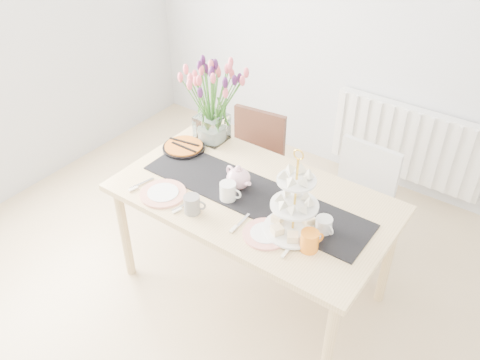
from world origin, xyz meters
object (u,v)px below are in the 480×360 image
Objects in this scene: dining_table at (253,206)px; mug_white at (228,192)px; cake_stand at (294,212)px; mug_grey at (192,204)px; teapot at (238,178)px; mug_orange at (309,241)px; chair_brown at (253,158)px; tart_tin at (184,147)px; plate_left at (163,193)px; plate_right at (266,234)px; tulip_vase at (210,90)px; radiator at (408,143)px; cream_jug at (324,225)px; chair_white at (358,196)px.

dining_table is 0.20m from mug_white.
mug_grey is (-0.53, -0.19, -0.08)m from cake_stand.
teapot reaches higher than mug_orange.
mug_grey is (0.26, -0.98, 0.33)m from chair_brown.
plate_left is at bearing -63.69° from tart_tin.
plate_right is at bearing -132.22° from cake_stand.
plate_right is at bearing -35.53° from tulip_vase.
dining_table is 0.53m from mug_orange.
mug_grey is 0.44m from plate_right.
mug_white is (-0.10, -0.11, 0.13)m from dining_table.
dining_table is 0.18m from teapot.
radiator is at bearing 48.54° from mug_grey.
cake_stand reaches higher than plate_left.
teapot reaches higher than radiator.
mug_orange is at bearing -87.25° from radiator.
tulip_vase reaches higher than tart_tin.
cream_jug is at bearing 30.98° from mug_orange.
cake_stand is at bearing -20.97° from dining_table.
tart_tin is at bearing -173.68° from teapot.
plate_left is (-0.90, -0.25, -0.04)m from cream_jug.
cake_stand reaches higher than chair_brown.
cream_jug is at bearing -9.04° from tart_tin.
plate_right is (0.34, -0.12, -0.05)m from mug_white.
chair_brown is (-0.45, 0.66, -0.21)m from dining_table.
tulip_vase reaches higher than teapot.
radiator is at bearing 85.22° from plate_right.
mug_white reaches higher than plate_right.
teapot is at bearing -107.93° from radiator.
chair_white is 3.00× the size of tart_tin.
tulip_vase reaches higher than cake_stand.
mug_orange reaches higher than plate_right.
cake_stand is 4.08× the size of mug_white.
radiator is at bearing 53.98° from tart_tin.
plate_left is at bearing 150.57° from mug_grey.
dining_table is at bearing 39.18° from mug_white.
cream_jug reaches higher than radiator.
radiator is 4.88× the size of plate_right.
chair_white is at bearing 81.72° from plate_right.
tart_tin is at bearing 157.11° from plate_right.
cream_jug is at bearing -1.59° from mug_grey.
plate_left is (-0.43, -0.29, 0.08)m from dining_table.
tulip_vase reaches higher than dining_table.
cake_stand reaches higher than chair_white.
tart_tin is 0.64m from mug_grey.
plate_right is at bearing -115.52° from cream_jug.
cream_jug reaches higher than plate_left.
tulip_vase is 1.15m from cream_jug.
mug_orange is at bearing 6.01° from plate_left.
tulip_vase is at bearing 102.32° from plate_left.
chair_brown is 9.10× the size of cream_jug.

